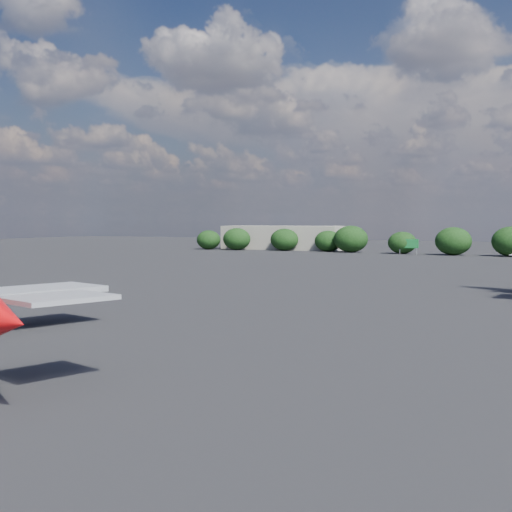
% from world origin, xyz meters
% --- Properties ---
extents(ground, '(500.00, 500.00, 0.00)m').
position_xyz_m(ground, '(0.00, 60.00, 0.00)').
color(ground, black).
rests_on(ground, ground).
extents(terminal_building, '(42.00, 16.00, 8.00)m').
position_xyz_m(terminal_building, '(-65.00, 192.00, 4.00)').
color(terminal_building, gray).
rests_on(terminal_building, ground).
extents(highway_sign, '(6.00, 0.30, 4.50)m').
position_xyz_m(highway_sign, '(-18.00, 176.00, 3.13)').
color(highway_sign, '#166E2E').
rests_on(highway_sign, ground).
extents(horizon_treeline, '(200.02, 14.33, 8.76)m').
position_xyz_m(horizon_treeline, '(8.24, 180.14, 3.76)').
color(horizon_treeline, black).
rests_on(horizon_treeline, ground).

